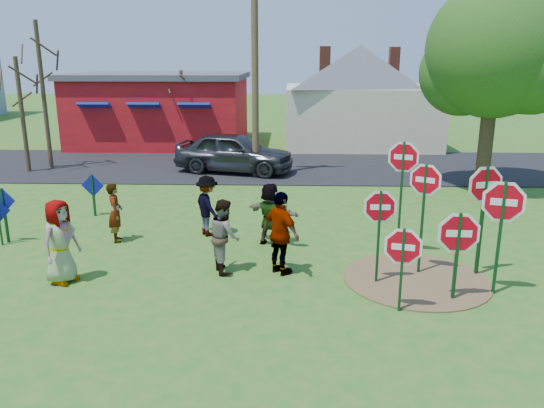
{
  "coord_description": "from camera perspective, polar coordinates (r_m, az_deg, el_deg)",
  "views": [
    {
      "loc": [
        1.68,
        -11.93,
        4.74
      ],
      "look_at": [
        1.27,
        0.39,
        1.32
      ],
      "focal_mm": 35.0,
      "sensor_mm": 36.0,
      "label": 1
    }
  ],
  "objects": [
    {
      "name": "ground",
      "position": [
        12.94,
        -5.72,
        -6.06
      ],
      "size": [
        120.0,
        120.0,
        0.0
      ],
      "primitive_type": "plane",
      "color": "#27631C",
      "rests_on": "ground"
    },
    {
      "name": "road",
      "position": [
        23.95,
        -2.16,
        4.13
      ],
      "size": [
        120.0,
        7.5,
        0.04
      ],
      "primitive_type": "cube",
      "color": "black",
      "rests_on": "ground"
    },
    {
      "name": "dirt_patch",
      "position": [
        12.23,
        15.22,
        -7.79
      ],
      "size": [
        3.2,
        3.2,
        0.03
      ],
      "primitive_type": "cylinder",
      "color": "brown",
      "rests_on": "ground"
    },
    {
      "name": "red_building",
      "position": [
        30.89,
        -11.72,
        10.04
      ],
      "size": [
        9.4,
        7.69,
        3.9
      ],
      "color": "maroon",
      "rests_on": "ground"
    },
    {
      "name": "cream_house",
      "position": [
        30.22,
        9.37,
        11.86
      ],
      "size": [
        9.4,
        9.4,
        6.5
      ],
      "color": "beige",
      "rests_on": "ground"
    },
    {
      "name": "stop_sign_a",
      "position": [
        10.3,
        13.89,
        -5.1
      ],
      "size": [
        0.96,
        0.23,
        1.8
      ],
      "rotation": [
        0.0,
        0.0,
        -0.22
      ],
      "color": "#103D1B",
      "rests_on": "ground"
    },
    {
      "name": "stop_sign_b",
      "position": [
        12.93,
        13.88,
        3.62
      ],
      "size": [
        0.94,
        0.34,
        2.97
      ],
      "rotation": [
        0.0,
        0.0,
        -0.34
      ],
      "color": "#103D1B",
      "rests_on": "ground"
    },
    {
      "name": "stop_sign_c",
      "position": [
        12.05,
        16.07,
        1.1
      ],
      "size": [
        0.84,
        0.47,
        2.65
      ],
      "rotation": [
        0.0,
        0.0,
        -0.5
      ],
      "color": "#103D1B",
      "rests_on": "ground"
    },
    {
      "name": "stop_sign_d",
      "position": [
        12.38,
        21.89,
        1.04
      ],
      "size": [
        1.07,
        0.29,
        2.64
      ],
      "rotation": [
        0.0,
        0.0,
        0.25
      ],
      "color": "#103D1B",
      "rests_on": "ground"
    },
    {
      "name": "stop_sign_e",
      "position": [
        11.06,
        19.4,
        -3.56
      ],
      "size": [
        1.13,
        0.08,
        1.98
      ],
      "rotation": [
        0.0,
        0.0,
        -0.04
      ],
      "color": "#103D1B",
      "rests_on": "ground"
    },
    {
      "name": "stop_sign_f",
      "position": [
        11.52,
        23.56,
        -0.64
      ],
      "size": [
        1.11,
        0.3,
        2.54
      ],
      "rotation": [
        0.0,
        0.0,
        -0.25
      ],
      "color": "#103D1B",
      "rests_on": "ground"
    },
    {
      "name": "stop_sign_g",
      "position": [
        11.39,
        11.5,
        -1.27
      ],
      "size": [
        0.95,
        0.06,
        2.19
      ],
      "rotation": [
        0.0,
        0.0,
        -0.02
      ],
      "color": "#103D1B",
      "rests_on": "ground"
    },
    {
      "name": "blue_diamond_b",
      "position": [
        15.49,
        -26.86,
        -0.45
      ],
      "size": [
        0.68,
        0.07,
        1.49
      ],
      "rotation": [
        0.0,
        0.0,
        -0.08
      ],
      "color": "#103D1B",
      "rests_on": "ground"
    },
    {
      "name": "blue_diamond_d",
      "position": [
        17.12,
        -18.69,
        1.4
      ],
      "size": [
        0.72,
        0.08,
        1.32
      ],
      "rotation": [
        0.0,
        0.0,
        -0.08
      ],
      "color": "#103D1B",
      "rests_on": "ground"
    },
    {
      "name": "person_a",
      "position": [
        12.26,
        -21.83,
        -3.76
      ],
      "size": [
        0.9,
        1.07,
        1.86
      ],
      "primitive_type": "imported",
      "rotation": [
        0.0,
        0.0,
        1.17
      ],
      "color": "#3C4481",
      "rests_on": "ground"
    },
    {
      "name": "person_b",
      "position": [
        14.55,
        -16.51,
        -0.9
      ],
      "size": [
        0.53,
        0.66,
        1.58
      ],
      "primitive_type": "imported",
      "rotation": [
        0.0,
        0.0,
        1.87
      ],
      "color": "teal",
      "rests_on": "ground"
    },
    {
      "name": "person_c",
      "position": [
        12.05,
        -5.15,
        -3.41
      ],
      "size": [
        0.89,
        1.0,
        1.7
      ],
      "primitive_type": "imported",
      "rotation": [
        0.0,
        0.0,
        1.93
      ],
      "color": "#986141",
      "rests_on": "ground"
    },
    {
      "name": "person_d",
      "position": [
        14.53,
        -6.95,
        -0.21
      ],
      "size": [
        1.11,
        1.24,
        1.67
      ],
      "primitive_type": "imported",
      "rotation": [
        0.0,
        0.0,
        2.15
      ],
      "color": "#302F34",
      "rests_on": "ground"
    },
    {
      "name": "person_e",
      "position": [
        11.8,
        0.98,
        -3.2
      ],
      "size": [
        1.1,
        1.14,
        1.91
      ],
      "primitive_type": "imported",
      "rotation": [
        0.0,
        0.0,
        2.31
      ],
      "color": "#462D53",
      "rests_on": "ground"
    },
    {
      "name": "person_f",
      "position": [
        13.67,
        -0.22,
        -1.12
      ],
      "size": [
        1.54,
        1.28,
        1.66
      ],
      "primitive_type": "imported",
      "rotation": [
        0.0,
        0.0,
        2.54
      ],
      "color": "#1E492F",
      "rests_on": "ground"
    },
    {
      "name": "suv",
      "position": [
        22.45,
        -4.07,
        5.58
      ],
      "size": [
        5.3,
        3.13,
        1.69
      ],
      "primitive_type": "imported",
      "rotation": [
        0.0,
        0.0,
        1.33
      ],
      "color": "#2A292E",
      "rests_on": "road"
    },
    {
      "name": "utility_pole",
      "position": [
        21.29,
        -1.85,
        15.14
      ],
      "size": [
        2.14,
        0.27,
        8.75
      ],
      "rotation": [
        0.0,
        0.0,
        0.04
      ],
      "color": "#4C3823",
      "rests_on": "ground"
    },
    {
      "name": "leafy_tree",
      "position": [
        20.54,
        23.18,
        14.35
      ],
      "size": [
        5.2,
        4.74,
        7.39
      ],
      "color": "#382819",
      "rests_on": "ground"
    },
    {
      "name": "bare_tree_west",
      "position": [
        24.56,
        -25.45,
        10.2
      ],
      "size": [
        1.8,
        1.8,
        4.78
      ],
      "color": "#382819",
      "rests_on": "ground"
    },
    {
      "name": "bare_tree_east",
      "position": [
        27.43,
        -9.64,
        10.96
      ],
      "size": [
        1.8,
        1.8,
        4.12
      ],
      "color": "#382819",
      "rests_on": "ground"
    },
    {
      "name": "bare_tree_mid",
      "position": [
        24.96,
        -23.57,
        12.64
      ],
      "size": [
        1.8,
        1.8,
        6.23
      ],
      "color": "#382819",
      "rests_on": "ground"
    }
  ]
}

